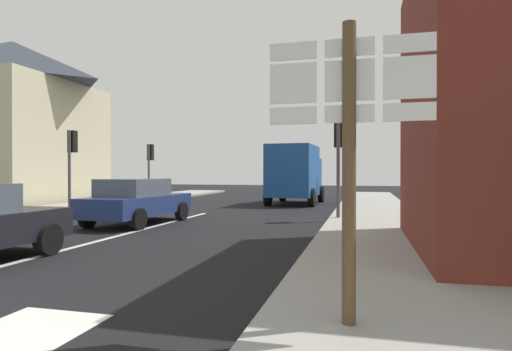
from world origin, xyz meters
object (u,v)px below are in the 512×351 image
Objects in this scene: sedan_far at (137,201)px; traffic_light_near_right at (338,147)px; traffic_light_far_right at (347,155)px; traffic_light_near_left at (72,152)px; delivery_truck at (295,173)px; route_sign_post at (349,141)px; traffic_light_far_left at (150,159)px.

traffic_light_near_right is (6.28, 2.45, 1.79)m from sedan_far.
traffic_light_near_left is at bearing -142.91° from traffic_light_far_right.
traffic_light_far_right is (2.64, 1.18, 0.97)m from delivery_truck.
traffic_light_far_right is (10.86, 8.21, 0.10)m from traffic_light_near_left.
traffic_light_far_right is (6.28, 10.99, 1.86)m from sedan_far.
sedan_far is at bearing -31.30° from traffic_light_near_left.
sedan_far is 10.67m from route_sign_post.
traffic_light_near_right reaches higher than route_sign_post.
traffic_light_far_left is (-11.54, 17.43, 0.41)m from route_sign_post.
traffic_light_far_right is at bearing 90.00° from traffic_light_near_right.
traffic_light_near_left is (-11.54, 10.77, 0.52)m from route_sign_post.
route_sign_post is at bearing -48.90° from sedan_far.
traffic_light_near_right is (-0.68, 10.44, 0.54)m from route_sign_post.
traffic_light_near_left is 1.04× the size of traffic_light_far_left.
sedan_far is at bearing 131.10° from route_sign_post.
delivery_truck is at bearing 2.52° from traffic_light_far_left.
route_sign_post is 0.98× the size of traffic_light_far_left.
route_sign_post is 15.79m from traffic_light_near_left.
traffic_light_far_left is (-4.57, 9.45, 1.65)m from sedan_far.
delivery_truck is at bearing 109.74° from traffic_light_near_right.
traffic_light_near_right is at bearing -90.00° from traffic_light_far_right.
traffic_light_near_right reaches higher than traffic_light_far_left.
traffic_light_near_right is 12.92m from traffic_light_far_left.
traffic_light_far_left is (0.00, 6.67, -0.11)m from traffic_light_near_left.
traffic_light_near_left reaches higher than sedan_far.
sedan_far is 10.63m from traffic_light_far_left.
traffic_light_far_left is at bearing 147.21° from traffic_light_near_right.
sedan_far is 5.64m from traffic_light_near_left.
delivery_truck is 3.05m from traffic_light_far_right.
traffic_light_near_left is at bearing 136.99° from route_sign_post.
route_sign_post is at bearing -43.01° from traffic_light_near_left.
sedan_far is 0.85× the size of delivery_truck.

